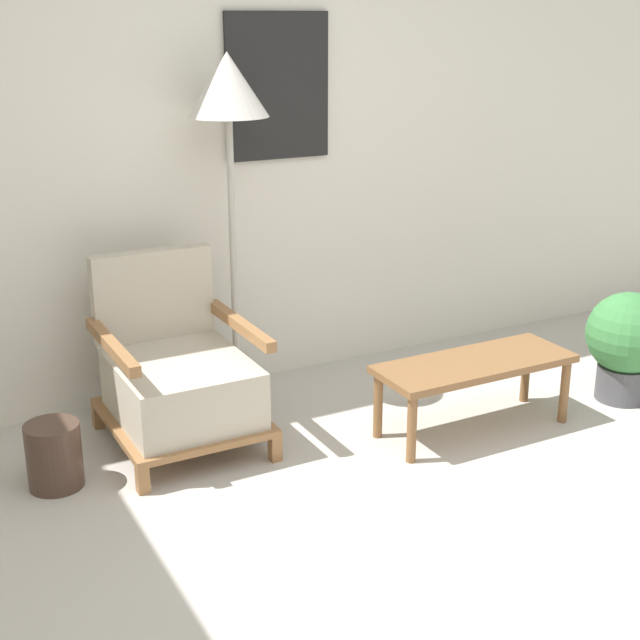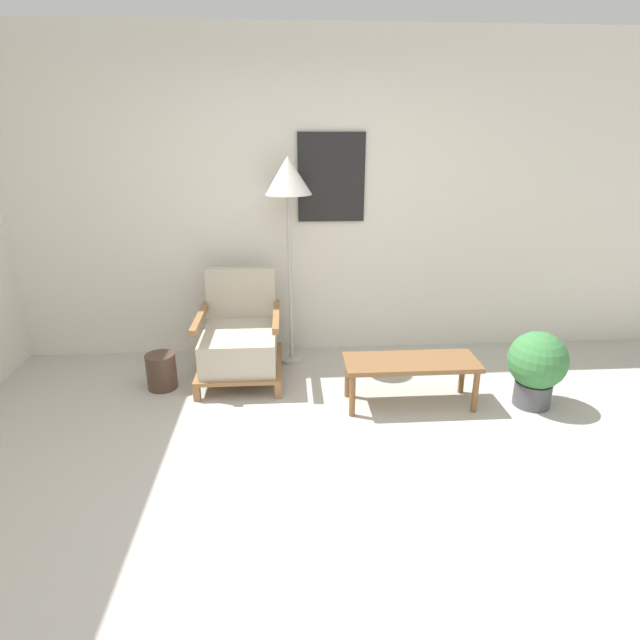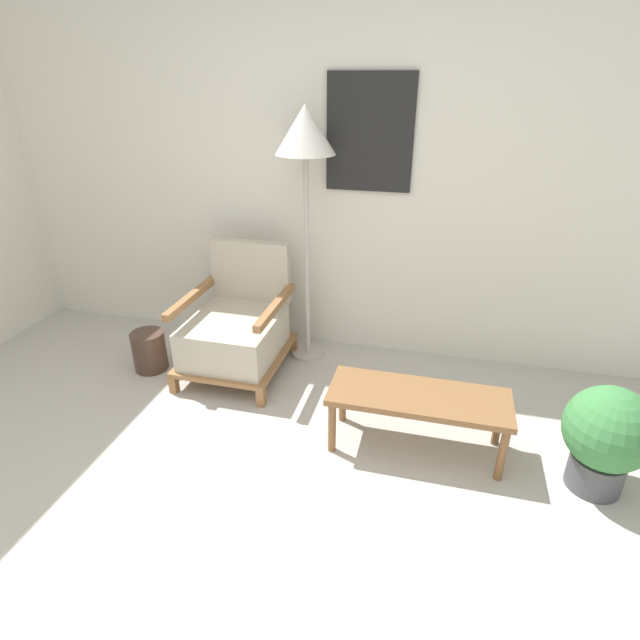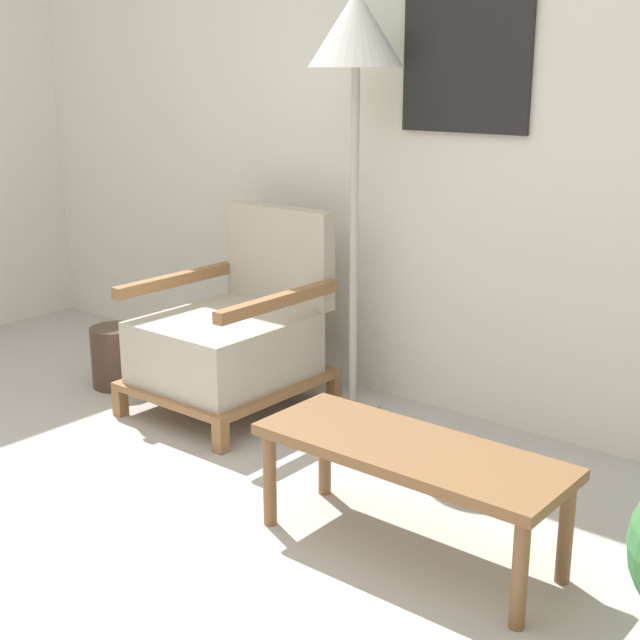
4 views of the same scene
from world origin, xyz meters
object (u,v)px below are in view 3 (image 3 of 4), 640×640
floor_lamp (305,143)px  coffee_table (418,402)px  vase (149,351)px  potted_plant (607,435)px  armchair (237,328)px

floor_lamp → coffee_table: (0.86, -0.85, -1.20)m
floor_lamp → vase: (-1.03, -0.47, -1.36)m
vase → potted_plant: bearing=-9.3°
floor_lamp → vase: bearing=-155.6°
armchair → floor_lamp: size_ratio=0.49×
armchair → potted_plant: armchair is taller
floor_lamp → coffee_table: floor_lamp is taller
armchair → vase: 0.65m
floor_lamp → coffee_table: size_ratio=1.79×
floor_lamp → potted_plant: floor_lamp is taller
armchair → vase: armchair is taller
armchair → coffee_table: bearing=-23.0°
vase → coffee_table: bearing=-11.5°
coffee_table → potted_plant: potted_plant is taller
armchair → vase: size_ratio=2.98×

